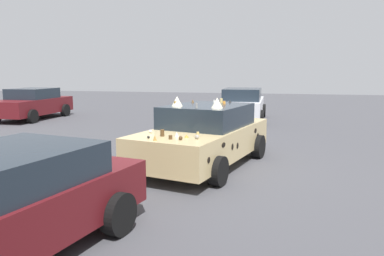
{
  "coord_description": "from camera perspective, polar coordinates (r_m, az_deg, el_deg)",
  "views": [
    {
      "loc": [
        -8.5,
        -1.75,
        2.24
      ],
      "look_at": [
        0.0,
        0.3,
        0.9
      ],
      "focal_mm": 34.58,
      "sensor_mm": 36.0,
      "label": 1
    }
  ],
  "objects": [
    {
      "name": "ground_plane",
      "position": [
        8.96,
        1.87,
        -5.77
      ],
      "size": [
        60.0,
        60.0,
        0.0
      ],
      "primitive_type": "plane",
      "color": "#47474C"
    },
    {
      "name": "art_car_decorated",
      "position": [
        8.84,
        2.0,
        -1.11
      ],
      "size": [
        4.64,
        2.79,
        1.68
      ],
      "rotation": [
        0.0,
        0.0,
        2.91
      ],
      "color": "#D8BC7F",
      "rests_on": "ground"
    },
    {
      "name": "parked_sedan_row_back_far",
      "position": [
        19.12,
        -23.4,
        3.47
      ],
      "size": [
        4.32,
        2.14,
        1.45
      ],
      "rotation": [
        0.0,
        0.0,
        3.17
      ],
      "color": "#5B1419",
      "rests_on": "ground"
    },
    {
      "name": "parked_sedan_row_back_center",
      "position": [
        17.14,
        7.85,
        3.66
      ],
      "size": [
        4.58,
        2.04,
        1.48
      ],
      "rotation": [
        0.0,
        0.0,
        0.02
      ],
      "color": "white",
      "rests_on": "ground"
    }
  ]
}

